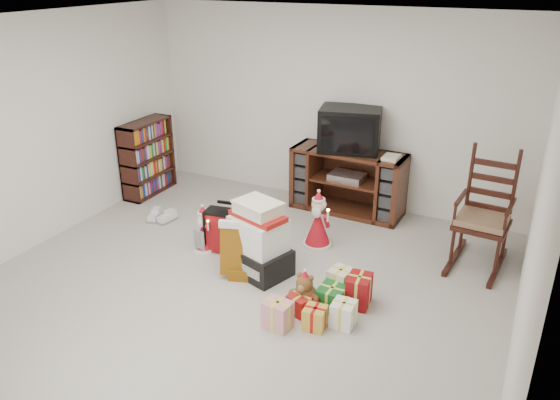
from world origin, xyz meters
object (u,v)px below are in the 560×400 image
object	(u,v)px
rocking_chair	(482,225)
gift_cluster	(324,302)
gift_pile	(259,243)
teddy_bear	(305,293)
red_suitcase	(224,231)
bookshelf	(148,159)
santa_figurine	(318,225)
mrs_claus_figurine	(204,233)
sneaker_pair	(161,217)
tv_stand	(348,181)
crt_television	(350,129)

from	to	relation	value
rocking_chair	gift_cluster	distance (m)	1.97
gift_pile	teddy_bear	size ratio (longest dim) A/B	2.21
gift_pile	red_suitcase	xyz separation A→B (m)	(-0.56, 0.24, -0.09)
bookshelf	rocking_chair	size ratio (longest dim) A/B	0.78
santa_figurine	mrs_claus_figurine	world-z (taller)	santa_figurine
sneaker_pair	gift_cluster	xyz separation A→B (m)	(2.55, -0.95, 0.07)
sneaker_pair	gift_cluster	bearing A→B (deg)	-26.71
rocking_chair	mrs_claus_figurine	bearing A→B (deg)	-154.79
mrs_claus_figurine	sneaker_pair	distance (m)	0.99
sneaker_pair	teddy_bear	bearing A→B (deg)	-27.97
gift_pile	gift_cluster	size ratio (longest dim) A/B	0.78
tv_stand	rocking_chair	distance (m)	1.82
rocking_chair	santa_figurine	xyz separation A→B (m)	(-1.67, -0.41, -0.19)
rocking_chair	crt_television	bearing A→B (deg)	163.36
tv_stand	crt_television	size ratio (longest dim) A/B	1.75
bookshelf	red_suitcase	size ratio (longest dim) A/B	1.79
sneaker_pair	crt_television	distance (m)	2.57
teddy_bear	mrs_claus_figurine	xyz separation A→B (m)	(-1.46, 0.54, 0.05)
red_suitcase	gift_cluster	distance (m)	1.56
gift_pile	sneaker_pair	xyz separation A→B (m)	(-1.68, 0.56, -0.29)
tv_stand	santa_figurine	distance (m)	1.07
teddy_bear	mrs_claus_figurine	size ratio (longest dim) A/B	0.66
red_suitcase	mrs_claus_figurine	xyz separation A→B (m)	(-0.22, -0.07, -0.04)
bookshelf	sneaker_pair	world-z (taller)	bookshelf
santa_figurine	gift_cluster	bearing A→B (deg)	-65.19
santa_figurine	gift_cluster	distance (m)	1.31
gift_cluster	bookshelf	bearing A→B (deg)	153.34
gift_pile	santa_figurine	bearing A→B (deg)	86.58
teddy_bear	crt_television	xyz separation A→B (m)	(-0.40, 2.25, 0.92)
bookshelf	red_suitcase	distance (m)	2.10
bookshelf	mrs_claus_figurine	distance (m)	1.95
tv_stand	bookshelf	xyz separation A→B (m)	(-2.68, -0.60, 0.09)
tv_stand	santa_figurine	xyz separation A→B (m)	(0.03, -1.06, -0.15)
tv_stand	rocking_chair	size ratio (longest dim) A/B	1.10
rocking_chair	sneaker_pair	world-z (taller)	rocking_chair
mrs_claus_figurine	crt_television	distance (m)	2.19
gift_pile	crt_television	distance (m)	2.04
red_suitcase	teddy_bear	bearing A→B (deg)	-34.87
crt_television	mrs_claus_figurine	bearing A→B (deg)	-134.07
red_suitcase	sneaker_pair	bearing A→B (deg)	155.11
tv_stand	santa_figurine	world-z (taller)	tv_stand
tv_stand	red_suitcase	xyz separation A→B (m)	(-0.85, -1.62, -0.16)
teddy_bear	santa_figurine	xyz separation A→B (m)	(-0.36, 1.17, 0.10)
bookshelf	teddy_bear	xyz separation A→B (m)	(3.06, -1.62, -0.34)
crt_television	red_suitcase	bearing A→B (deg)	-129.38
gift_pile	mrs_claus_figurine	size ratio (longest dim) A/B	1.46
sneaker_pair	crt_television	world-z (taller)	crt_television
gift_cluster	teddy_bear	bearing A→B (deg)	176.85
teddy_bear	gift_cluster	distance (m)	0.19
santa_figurine	crt_television	size ratio (longest dim) A/B	0.82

